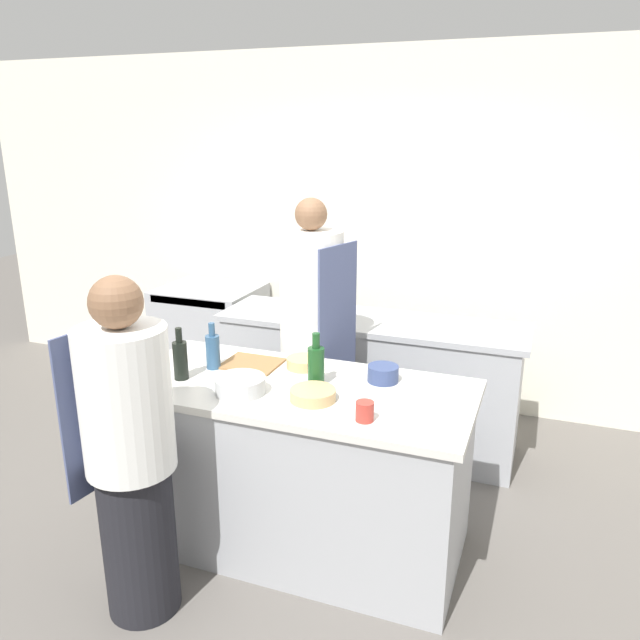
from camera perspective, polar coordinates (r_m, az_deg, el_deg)
name	(u,v)px	position (r m, az deg, el deg)	size (l,w,h in m)	color
ground_plane	(298,540)	(3.69, -2.03, -19.44)	(16.00, 16.00, 0.00)	#605B56
wall_back	(399,233)	(5.05, 7.19, 7.93)	(8.00, 0.06, 2.80)	silver
prep_counter	(297,465)	(3.43, -2.12, -13.14)	(1.82, 0.84, 0.93)	#A8AAAF
pass_counter	(369,382)	(4.47, 4.53, -5.65)	(2.13, 0.61, 0.93)	#A8AAAF
oven_range	(212,338)	(5.48, -9.88, -1.67)	(0.81, 0.70, 0.91)	#A8AAAF
chef_at_prep_near	(131,456)	(2.96, -16.92, -11.80)	(0.43, 0.42, 1.62)	black
chef_at_stove	(312,346)	(3.86, -0.74, -2.37)	(0.44, 0.43, 1.81)	black
bottle_olive_oil	(213,350)	(3.45, -9.77, -2.75)	(0.08, 0.08, 0.26)	#2D5175
bottle_vinegar	(180,359)	(3.34, -12.65, -3.48)	(0.08, 0.08, 0.28)	black
bottle_wine	(316,365)	(3.18, -0.36, -4.11)	(0.09, 0.09, 0.28)	#19471E
bowl_mixing_large	(313,395)	(3.04, -0.66, -6.84)	(0.22, 0.22, 0.06)	tan
bowl_prep_small	(303,363)	(3.44, -1.56, -3.93)	(0.18, 0.18, 0.06)	tan
bowl_ceramic_blue	(240,385)	(3.14, -7.31, -5.92)	(0.25, 0.25, 0.08)	#B7BABC
bowl_wooden_salad	(383,374)	(3.27, 5.78, -4.90)	(0.16, 0.16, 0.09)	navy
cup	(365,411)	(2.84, 4.11, -8.33)	(0.08, 0.08, 0.09)	#B2382D
cutting_board	(252,364)	(3.51, -6.25, -3.98)	(0.31, 0.26, 0.01)	olive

